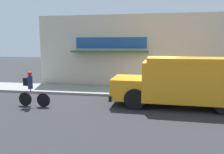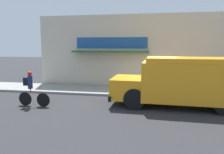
# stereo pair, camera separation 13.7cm
# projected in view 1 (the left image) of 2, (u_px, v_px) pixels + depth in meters

# --- Properties ---
(ground_plane) EXTENTS (70.00, 70.00, 0.00)m
(ground_plane) POSITION_uv_depth(u_px,v_px,m) (150.00, 98.00, 11.45)
(ground_plane) COLOR #2B2B2D
(sidewalk) EXTENTS (28.00, 2.41, 0.12)m
(sidewalk) POSITION_uv_depth(u_px,v_px,m) (150.00, 92.00, 12.62)
(sidewalk) COLOR gray
(sidewalk) RESTS_ON ground_plane
(storefront) EXTENTS (15.02, 1.04, 4.69)m
(storefront) POSITION_uv_depth(u_px,v_px,m) (149.00, 52.00, 13.79)
(storefront) COLOR beige
(storefront) RESTS_ON ground_plane
(school_bus) EXTENTS (5.90, 2.70, 2.21)m
(school_bus) POSITION_uv_depth(u_px,v_px,m) (184.00, 81.00, 9.77)
(school_bus) COLOR orange
(school_bus) RESTS_ON ground_plane
(cyclist) EXTENTS (1.55, 0.20, 1.59)m
(cyclist) POSITION_uv_depth(u_px,v_px,m) (31.00, 89.00, 9.83)
(cyclist) COLOR black
(cyclist) RESTS_ON ground_plane
(trash_bin) EXTENTS (0.56, 0.56, 0.76)m
(trash_bin) POSITION_uv_depth(u_px,v_px,m) (217.00, 85.00, 12.33)
(trash_bin) COLOR #38383D
(trash_bin) RESTS_ON sidewalk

